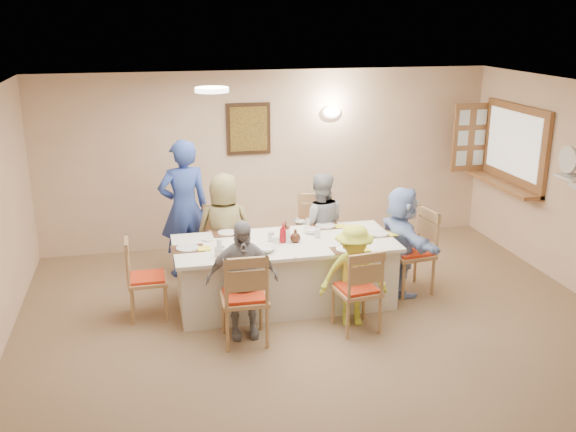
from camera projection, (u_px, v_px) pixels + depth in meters
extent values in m
plane|color=#836E4E|center=(339.00, 358.00, 6.30)|extent=(7.00, 7.00, 0.00)
plane|color=#D9B58D|center=(269.00, 159.00, 9.18)|extent=(6.50, 0.00, 6.50)
plane|color=white|center=(346.00, 102.00, 5.55)|extent=(7.00, 7.00, 0.00)
cube|color=#332012|center=(248.00, 129.00, 8.95)|extent=(0.62, 0.04, 0.72)
cube|color=black|center=(249.00, 129.00, 8.93)|extent=(0.52, 0.02, 0.62)
ellipsoid|color=white|center=(332.00, 112.00, 9.12)|extent=(0.26, 0.09, 0.18)
cylinder|color=white|center=(212.00, 90.00, 6.74)|extent=(0.36, 0.36, 0.05)
cube|color=#976036|center=(515.00, 147.00, 8.76)|extent=(0.06, 1.50, 1.15)
cube|color=#976036|center=(503.00, 184.00, 8.89)|extent=(0.30, 1.50, 0.05)
cube|color=#976036|center=(470.00, 137.00, 9.41)|extent=(0.55, 0.04, 1.00)
cube|color=white|center=(571.00, 177.00, 7.52)|extent=(0.22, 0.36, 0.03)
cube|color=silver|center=(285.00, 272.00, 7.40)|extent=(2.52, 1.06, 0.76)
imported|color=olive|center=(225.00, 230.00, 7.81)|extent=(0.74, 0.52, 1.43)
imported|color=#96979D|center=(320.00, 226.00, 8.07)|extent=(0.83, 0.73, 1.37)
imported|color=#949298|center=(242.00, 279.00, 6.57)|extent=(0.76, 0.35, 1.27)
imported|color=#DAE941|center=(353.00, 275.00, 6.84)|extent=(0.84, 0.61, 1.13)
imported|color=#A4C3FF|center=(401.00, 240.00, 7.62)|extent=(1.29, 0.61, 1.32)
imported|color=#304AAA|center=(184.00, 208.00, 8.10)|extent=(0.81, 0.67, 1.77)
cube|color=#472B19|center=(238.00, 259.00, 6.77)|extent=(0.37, 0.27, 0.01)
cylinder|color=white|center=(238.00, 258.00, 6.77)|extent=(0.23, 0.23, 0.01)
cube|color=#FFF035|center=(256.00, 258.00, 6.76)|extent=(0.13, 0.13, 0.01)
cube|color=#472B19|center=(346.00, 250.00, 7.02)|extent=(0.32, 0.24, 0.01)
cylinder|color=white|center=(347.00, 249.00, 7.02)|extent=(0.23, 0.23, 0.01)
cube|color=#FFF035|center=(364.00, 250.00, 7.01)|extent=(0.13, 0.13, 0.01)
cube|color=#472B19|center=(227.00, 233.00, 7.55)|extent=(0.35, 0.26, 0.01)
cylinder|color=white|center=(227.00, 233.00, 7.55)|extent=(0.23, 0.23, 0.01)
cube|color=#FFF035|center=(243.00, 233.00, 7.54)|extent=(0.14, 0.14, 0.01)
cube|color=#472B19|center=(325.00, 226.00, 7.80)|extent=(0.35, 0.26, 0.01)
cylinder|color=white|center=(325.00, 225.00, 7.80)|extent=(0.24, 0.24, 0.01)
cube|color=#FFF035|center=(341.00, 226.00, 7.79)|extent=(0.14, 0.14, 0.01)
cube|color=#472B19|center=(187.00, 249.00, 7.06)|extent=(0.36, 0.27, 0.01)
cylinder|color=white|center=(187.00, 248.00, 7.05)|extent=(0.25, 0.25, 0.02)
cube|color=#FFF035|center=(204.00, 248.00, 7.04)|extent=(0.14, 0.14, 0.01)
cube|color=#472B19|center=(378.00, 234.00, 7.52)|extent=(0.34, 0.25, 0.01)
cylinder|color=white|center=(378.00, 233.00, 7.52)|extent=(0.25, 0.25, 0.02)
cube|color=#FFF035|center=(394.00, 234.00, 7.51)|extent=(0.14, 0.14, 0.01)
imported|color=white|center=(220.00, 252.00, 6.84)|extent=(0.20, 0.20, 0.10)
imported|color=white|center=(309.00, 221.00, 7.88)|extent=(0.08, 0.08, 0.07)
imported|color=white|center=(265.00, 249.00, 6.99)|extent=(0.42, 0.42, 0.06)
imported|color=white|center=(311.00, 231.00, 7.57)|extent=(0.27, 0.27, 0.05)
imported|color=#A90E19|center=(283.00, 233.00, 7.23)|extent=(0.13, 0.13, 0.23)
imported|color=#401E11|center=(285.00, 230.00, 7.36)|extent=(0.16, 0.16, 0.20)
imported|color=#401E11|center=(295.00, 236.00, 7.25)|extent=(0.18, 0.18, 0.15)
cylinder|color=silver|center=(271.00, 236.00, 7.29)|extent=(0.07, 0.07, 0.11)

